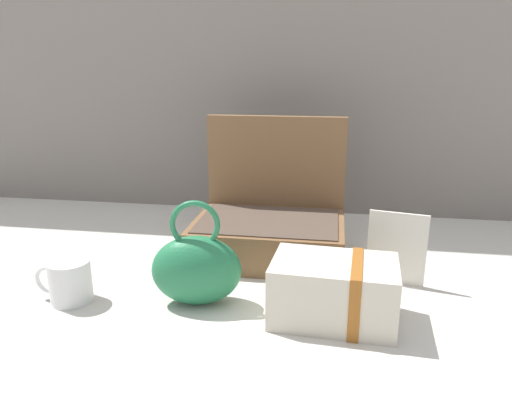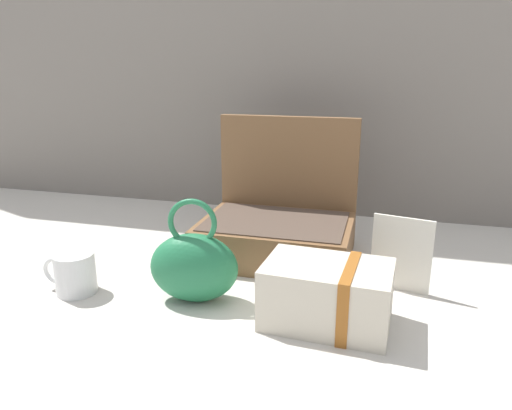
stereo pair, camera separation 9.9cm
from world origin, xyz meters
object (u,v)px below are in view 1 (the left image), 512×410
Objects in this scene: open_suitcase at (270,223)px; info_card_left at (397,248)px; coffee_mug at (69,281)px; cream_toiletry_bag at (335,291)px; teal_pouch_handbag at (197,269)px.

info_card_left is at bearing -24.82° from open_suitcase.
coffee_mug is 0.68m from info_card_left.
open_suitcase is 1.53× the size of cream_toiletry_bag.
teal_pouch_handbag is at bearing -110.05° from open_suitcase.
info_card_left is (0.40, 0.16, 0.01)m from teal_pouch_handbag.
teal_pouch_handbag is 0.26m from coffee_mug.
info_card_left is (0.29, -0.14, 0.00)m from open_suitcase.
info_card_left reaches higher than cream_toiletry_bag.
teal_pouch_handbag is 0.91× the size of cream_toiletry_bag.
teal_pouch_handbag is at bearing 7.07° from coffee_mug.
open_suitcase reaches higher than info_card_left.
info_card_left is at bearing 16.25° from coffee_mug.
open_suitcase is 3.07× the size of coffee_mug.
cream_toiletry_bag is at bearing 1.29° from coffee_mug.
cream_toiletry_bag is (0.27, -0.02, -0.02)m from teal_pouch_handbag.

